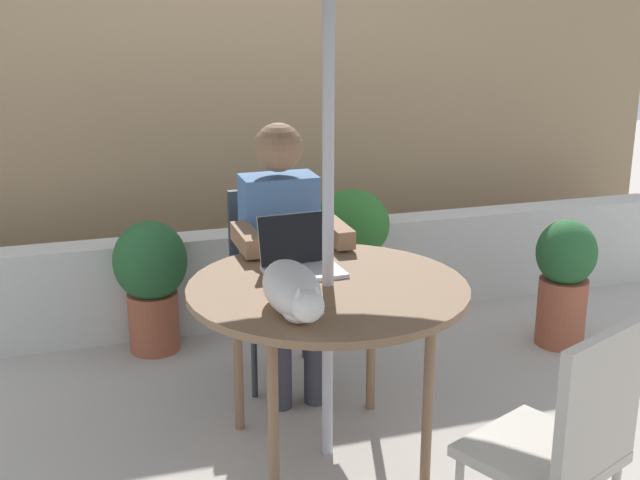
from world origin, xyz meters
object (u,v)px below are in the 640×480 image
(chair_empty, at_px, (566,438))
(laptop, at_px, (299,255))
(patio_table, at_px, (328,298))
(chair_occupied, at_px, (275,268))
(potted_plant_near_fence, at_px, (151,277))
(potted_plant_by_chair, at_px, (352,245))
(potted_plant_corner, at_px, (564,277))
(person_seated, at_px, (283,243))
(cat, at_px, (293,291))

(chair_empty, height_order, laptop, laptop)
(patio_table, height_order, chair_occupied, chair_occupied)
(laptop, relative_size, potted_plant_near_fence, 0.45)
(chair_empty, distance_m, potted_plant_near_fence, 2.41)
(chair_occupied, relative_size, potted_plant_by_chair, 1.19)
(chair_empty, distance_m, potted_plant_corner, 1.96)
(patio_table, bearing_deg, laptop, 104.66)
(potted_plant_corner, bearing_deg, potted_plant_near_fence, 164.57)
(person_seated, bearing_deg, potted_plant_near_fence, 133.60)
(potted_plant_near_fence, height_order, potted_plant_corner, potted_plant_near_fence)
(chair_occupied, xyz_separation_m, potted_plant_corner, (1.50, -0.15, -0.16))
(chair_empty, bearing_deg, potted_plant_by_chair, 86.71)
(laptop, relative_size, potted_plant_by_chair, 0.42)
(person_seated, height_order, potted_plant_by_chair, person_seated)
(chair_occupied, height_order, potted_plant_by_chair, chair_occupied)
(chair_empty, height_order, potted_plant_corner, chair_empty)
(potted_plant_by_chair, bearing_deg, laptop, -119.22)
(patio_table, relative_size, potted_plant_corner, 1.60)
(person_seated, xyz_separation_m, potted_plant_corner, (1.50, 0.01, -0.33))
(patio_table, distance_m, potted_plant_near_fence, 1.37)
(patio_table, xyz_separation_m, potted_plant_by_chair, (0.56, 1.31, -0.23))
(cat, xyz_separation_m, potted_plant_near_fence, (-0.34, 1.47, -0.41))
(chair_empty, relative_size, potted_plant_corner, 1.32)
(potted_plant_by_chair, relative_size, potted_plant_corner, 1.12)
(potted_plant_by_chair, xyz_separation_m, potted_plant_corner, (0.94, -0.64, -0.07))
(person_seated, bearing_deg, patio_table, -90.00)
(chair_empty, distance_m, laptop, 1.30)
(potted_plant_by_chair, distance_m, potted_plant_corner, 1.14)
(patio_table, relative_size, potted_plant_by_chair, 1.43)
(chair_empty, xyz_separation_m, laptop, (-0.49, 1.17, 0.26))
(potted_plant_by_chair, bearing_deg, patio_table, -113.32)
(cat, distance_m, potted_plant_near_fence, 1.57)
(cat, xyz_separation_m, potted_plant_corner, (1.71, 0.91, -0.44))
(patio_table, height_order, potted_plant_corner, patio_table)
(patio_table, height_order, potted_plant_near_fence, patio_table)
(patio_table, distance_m, chair_occupied, 0.83)
(chair_empty, bearing_deg, laptop, 112.52)
(potted_plant_by_chair, bearing_deg, chair_occupied, -138.79)
(laptop, bearing_deg, chair_empty, -67.48)
(potted_plant_by_chair, bearing_deg, chair_empty, -93.29)
(laptop, distance_m, potted_plant_corner, 1.68)
(potted_plant_corner, bearing_deg, potted_plant_by_chair, 145.52)
(chair_occupied, xyz_separation_m, chair_empty, (0.43, -1.79, 0.00))
(chair_occupied, xyz_separation_m, potted_plant_near_fence, (-0.55, 0.42, -0.13))
(potted_plant_by_chair, bearing_deg, potted_plant_corner, -34.48)
(patio_table, bearing_deg, cat, -130.17)
(chair_empty, relative_size, cat, 1.37)
(chair_occupied, distance_m, cat, 1.11)
(cat, height_order, potted_plant_by_chair, cat)
(patio_table, xyz_separation_m, chair_occupied, (0.00, 0.82, -0.14))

